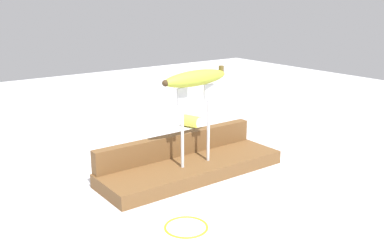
% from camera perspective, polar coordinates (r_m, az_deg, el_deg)
% --- Properties ---
extents(ground_plane, '(3.00, 3.00, 0.00)m').
position_cam_1_polar(ground_plane, '(1.03, -0.00, -7.03)').
color(ground_plane, silver).
extents(wooden_board, '(0.44, 0.14, 0.03)m').
position_cam_1_polar(wooden_board, '(1.03, -0.00, -6.23)').
color(wooden_board, brown).
rests_on(wooden_board, ground).
extents(board_backstop, '(0.43, 0.02, 0.05)m').
position_cam_1_polar(board_backstop, '(1.06, -1.90, -3.17)').
color(board_backstop, brown).
rests_on(board_backstop, wooden_board).
extents(fork_stand_center, '(0.10, 0.01, 0.18)m').
position_cam_1_polar(fork_stand_center, '(0.98, 0.47, 0.27)').
color(fork_stand_center, silver).
rests_on(fork_stand_center, wooden_board).
extents(banana_raised_center, '(0.18, 0.06, 0.04)m').
position_cam_1_polar(banana_raised_center, '(0.96, 0.48, 5.42)').
color(banana_raised_center, '#B2C138').
rests_on(banana_raised_center, fork_stand_center).
extents(fork_fallen_near, '(0.18, 0.03, 0.01)m').
position_cam_1_polar(fork_fallen_near, '(1.27, 21.96, -3.63)').
color(fork_fallen_near, silver).
rests_on(fork_fallen_near, ground).
extents(banana_chunk_near, '(0.05, 0.07, 0.04)m').
position_cam_1_polar(banana_chunk_near, '(1.40, -0.00, -0.18)').
color(banana_chunk_near, '#DBD147').
rests_on(banana_chunk_near, ground).
extents(wire_coil, '(0.08, 0.08, 0.00)m').
position_cam_1_polar(wire_coil, '(0.81, -0.76, -13.52)').
color(wire_coil, gold).
rests_on(wire_coil, ground).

